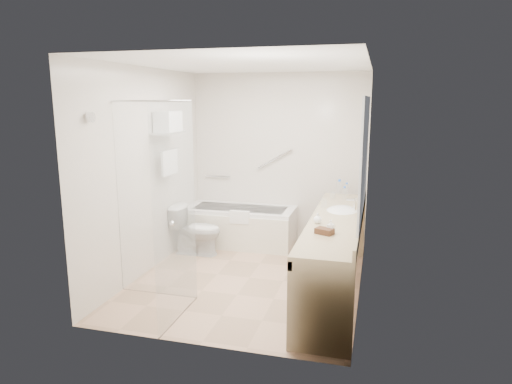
% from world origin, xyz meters
% --- Properties ---
extents(floor, '(3.20, 3.20, 0.00)m').
position_xyz_m(floor, '(0.00, 0.00, 0.00)').
color(floor, tan).
rests_on(floor, ground).
extents(ceiling, '(2.60, 3.20, 0.10)m').
position_xyz_m(ceiling, '(0.00, 0.00, 2.50)').
color(ceiling, white).
rests_on(ceiling, wall_back).
extents(wall_back, '(2.60, 0.10, 2.50)m').
position_xyz_m(wall_back, '(0.00, 1.60, 1.25)').
color(wall_back, beige).
rests_on(wall_back, ground).
extents(wall_front, '(2.60, 0.10, 2.50)m').
position_xyz_m(wall_front, '(0.00, -1.60, 1.25)').
color(wall_front, beige).
rests_on(wall_front, ground).
extents(wall_left, '(0.10, 3.20, 2.50)m').
position_xyz_m(wall_left, '(-1.30, 0.00, 1.25)').
color(wall_left, beige).
rests_on(wall_left, ground).
extents(wall_right, '(0.10, 3.20, 2.50)m').
position_xyz_m(wall_right, '(1.30, 0.00, 1.25)').
color(wall_right, beige).
rests_on(wall_right, ground).
extents(bathtub, '(1.60, 0.73, 0.59)m').
position_xyz_m(bathtub, '(-0.50, 1.24, 0.28)').
color(bathtub, white).
rests_on(bathtub, floor).
extents(grab_bar_short, '(0.40, 0.03, 0.03)m').
position_xyz_m(grab_bar_short, '(-0.95, 1.56, 0.95)').
color(grab_bar_short, silver).
rests_on(grab_bar_short, wall_back).
extents(grab_bar_long, '(0.53, 0.03, 0.33)m').
position_xyz_m(grab_bar_long, '(-0.05, 1.56, 1.25)').
color(grab_bar_long, silver).
rests_on(grab_bar_long, wall_back).
extents(shower_enclosure, '(0.96, 0.91, 2.11)m').
position_xyz_m(shower_enclosure, '(-0.63, -0.93, 1.07)').
color(shower_enclosure, silver).
rests_on(shower_enclosure, floor).
extents(towel_shelf, '(0.24, 0.55, 0.81)m').
position_xyz_m(towel_shelf, '(-1.17, 0.35, 1.75)').
color(towel_shelf, silver).
rests_on(towel_shelf, wall_left).
extents(vanity_counter, '(0.55, 2.70, 0.95)m').
position_xyz_m(vanity_counter, '(1.02, -0.15, 0.64)').
color(vanity_counter, tan).
rests_on(vanity_counter, floor).
extents(sink, '(0.40, 0.52, 0.14)m').
position_xyz_m(sink, '(1.05, 0.25, 0.82)').
color(sink, white).
rests_on(sink, vanity_counter).
extents(faucet, '(0.03, 0.03, 0.14)m').
position_xyz_m(faucet, '(1.20, 0.25, 0.93)').
color(faucet, silver).
rests_on(faucet, vanity_counter).
extents(mirror, '(0.02, 2.00, 1.20)m').
position_xyz_m(mirror, '(1.29, -0.15, 1.55)').
color(mirror, '#A7ACB3').
rests_on(mirror, wall_right).
extents(hairdryer_unit, '(0.08, 0.10, 0.18)m').
position_xyz_m(hairdryer_unit, '(1.25, 1.05, 1.45)').
color(hairdryer_unit, white).
rests_on(hairdryer_unit, wall_right).
extents(toilet, '(0.69, 0.40, 0.67)m').
position_xyz_m(toilet, '(-0.95, 0.66, 0.34)').
color(toilet, white).
rests_on(toilet, floor).
extents(amenity_basket, '(0.20, 0.17, 0.06)m').
position_xyz_m(amenity_basket, '(0.97, -0.77, 0.88)').
color(amenity_basket, '#4B2C1B').
rests_on(amenity_basket, vanity_counter).
extents(soap_bottle_a, '(0.10, 0.14, 0.06)m').
position_xyz_m(soap_bottle_a, '(1.02, -0.72, 0.88)').
color(soap_bottle_a, white).
rests_on(soap_bottle_a, vanity_counter).
extents(soap_bottle_b, '(0.10, 0.12, 0.09)m').
position_xyz_m(soap_bottle_b, '(0.85, -0.40, 0.89)').
color(soap_bottle_b, white).
rests_on(soap_bottle_b, vanity_counter).
extents(water_bottle_left, '(0.05, 0.05, 0.18)m').
position_xyz_m(water_bottle_left, '(1.04, 0.83, 0.93)').
color(water_bottle_left, silver).
rests_on(water_bottle_left, vanity_counter).
extents(water_bottle_mid, '(0.05, 0.05, 0.18)m').
position_xyz_m(water_bottle_mid, '(1.04, 1.10, 0.93)').
color(water_bottle_mid, silver).
rests_on(water_bottle_mid, vanity_counter).
extents(water_bottle_right, '(0.07, 0.07, 0.21)m').
position_xyz_m(water_bottle_right, '(0.95, 1.10, 0.95)').
color(water_bottle_right, silver).
rests_on(water_bottle_right, vanity_counter).
extents(drinking_glass_near, '(0.08, 0.08, 0.09)m').
position_xyz_m(drinking_glass_near, '(0.83, 0.36, 0.90)').
color(drinking_glass_near, silver).
rests_on(drinking_glass_near, vanity_counter).
extents(drinking_glass_far, '(0.09, 0.09, 0.09)m').
position_xyz_m(drinking_glass_far, '(0.89, 0.86, 0.89)').
color(drinking_glass_far, silver).
rests_on(drinking_glass_far, vanity_counter).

